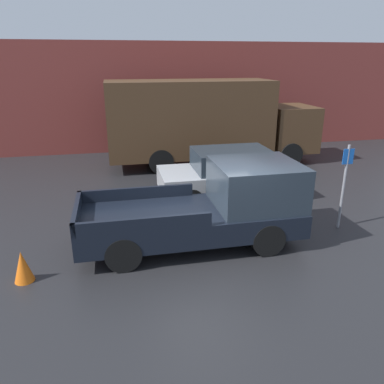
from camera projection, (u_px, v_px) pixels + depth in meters
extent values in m
plane|color=#232326|center=(212.00, 249.00, 9.08)|extent=(60.00, 60.00, 0.00)
cube|color=brown|center=(156.00, 98.00, 18.08)|extent=(28.00, 0.15, 5.14)
cube|color=black|center=(190.00, 220.00, 9.13)|extent=(5.34, 2.09, 0.56)
cube|color=#28333D|center=(256.00, 184.00, 9.18)|extent=(2.03, 1.96, 1.07)
cube|color=black|center=(137.00, 193.00, 9.66)|extent=(2.94, 0.10, 0.31)
cube|color=black|center=(143.00, 225.00, 7.83)|extent=(2.94, 0.10, 0.31)
cube|color=black|center=(77.00, 212.00, 8.46)|extent=(0.10, 2.09, 0.31)
cylinder|color=black|center=(241.00, 210.00, 10.39)|extent=(0.79, 0.26, 0.79)
cylinder|color=black|center=(268.00, 239.00, 8.68)|extent=(0.79, 0.26, 0.79)
cylinder|color=black|center=(120.00, 220.00, 9.74)|extent=(0.79, 0.26, 0.79)
cylinder|color=black|center=(123.00, 254.00, 8.03)|extent=(0.79, 0.26, 0.79)
cube|color=#B7BABF|center=(227.00, 179.00, 12.33)|extent=(4.42, 1.97, 0.66)
cube|color=#28333D|center=(232.00, 159.00, 12.14)|extent=(2.43, 1.73, 0.65)
cylinder|color=black|center=(256.00, 177.00, 13.51)|extent=(0.66, 0.22, 0.66)
cylinder|color=black|center=(276.00, 193.00, 11.88)|extent=(0.66, 0.22, 0.66)
cylinder|color=black|center=(181.00, 181.00, 12.97)|extent=(0.66, 0.22, 0.66)
cylinder|color=black|center=(192.00, 199.00, 11.34)|extent=(0.66, 0.22, 0.66)
cube|color=#4C331E|center=(289.00, 128.00, 16.72)|extent=(1.96, 2.32, 1.93)
cube|color=#4C331E|center=(189.00, 118.00, 15.63)|extent=(6.78, 2.44, 3.06)
cylinder|color=black|center=(270.00, 144.00, 17.96)|extent=(0.99, 0.30, 0.99)
cylinder|color=black|center=(291.00, 154.00, 15.96)|extent=(0.99, 0.30, 0.99)
cylinder|color=black|center=(155.00, 149.00, 16.87)|extent=(0.99, 0.30, 0.99)
cylinder|color=black|center=(161.00, 161.00, 14.87)|extent=(0.99, 0.30, 0.99)
cylinder|color=gray|center=(343.00, 188.00, 9.86)|extent=(0.07, 0.07, 2.29)
cube|color=blue|center=(348.00, 157.00, 9.55)|extent=(0.30, 0.02, 0.40)
cone|color=orange|center=(23.00, 267.00, 7.66)|extent=(0.40, 0.40, 0.67)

